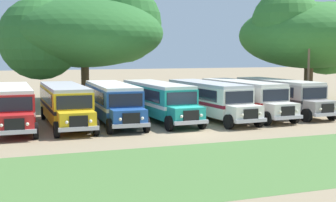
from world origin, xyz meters
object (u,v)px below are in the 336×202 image
object	(u,v)px
parked_bus_slot_3	(158,99)
parked_bus_slot_5	(243,96)
broad_shade_tree	(85,32)
utility_pole	(309,68)
parked_bus_slot_2	(113,101)
parked_bus_slot_4	(209,98)
parked_bus_slot_1	(65,103)
parked_bus_slot_0	(12,105)
parked_bus_slot_6	(280,95)
secondary_tree	(306,33)

from	to	relation	value
parked_bus_slot_3	parked_bus_slot_5	world-z (taller)	same
broad_shade_tree	utility_pole	world-z (taller)	broad_shade_tree
parked_bus_slot_2	parked_bus_slot_4	bearing A→B (deg)	85.97
parked_bus_slot_4	parked_bus_slot_1	bearing A→B (deg)	-97.21
parked_bus_slot_1	parked_bus_slot_2	world-z (taller)	same
parked_bus_slot_0	parked_bus_slot_6	world-z (taller)	same
parked_bus_slot_3	secondary_tree	bearing A→B (deg)	107.05
secondary_tree	parked_bus_slot_5	bearing A→B (deg)	-147.92
parked_bus_slot_1	parked_bus_slot_3	xyz separation A→B (m)	(6.97, 0.08, 0.00)
parked_bus_slot_2	utility_pole	xyz separation A→B (m)	(17.61, 0.76, 2.20)
parked_bus_slot_4	parked_bus_slot_0	bearing A→B (deg)	-96.80
parked_bus_slot_1	secondary_tree	bearing A→B (deg)	104.46
parked_bus_slot_1	utility_pole	distance (m)	21.20
parked_bus_slot_4	utility_pole	xyz separation A→B (m)	(10.20, 1.49, 2.20)
utility_pole	parked_bus_slot_3	bearing A→B (deg)	-176.70
parked_bus_slot_5	broad_shade_tree	bearing A→B (deg)	-147.64
parked_bus_slot_4	parked_bus_slot_3	bearing A→B (deg)	-103.93
parked_bus_slot_3	utility_pole	xyz separation A→B (m)	(14.09, 0.81, 2.20)
broad_shade_tree	parked_bus_slot_0	bearing A→B (deg)	-118.16
parked_bus_slot_1	parked_bus_slot_2	size ratio (longest dim) A/B	1.00
parked_bus_slot_5	secondary_tree	size ratio (longest dim) A/B	0.75
parked_bus_slot_0	parked_bus_slot_4	xyz separation A→B (m)	(14.40, -0.69, 0.00)
parked_bus_slot_3	parked_bus_slot_6	xyz separation A→B (m)	(10.82, 0.20, 0.00)
parked_bus_slot_0	parked_bus_slot_5	size ratio (longest dim) A/B	0.99
parked_bus_slot_0	parked_bus_slot_3	xyz separation A→B (m)	(10.51, -0.01, 0.00)
parked_bus_slot_3	broad_shade_tree	distance (m)	15.33
parked_bus_slot_6	secondary_tree	distance (m)	11.00
parked_bus_slot_2	parked_bus_slot_3	xyz separation A→B (m)	(3.52, -0.05, 0.00)
parked_bus_slot_4	parked_bus_slot_6	size ratio (longest dim) A/B	1.00
broad_shade_tree	secondary_tree	distance (m)	22.27
broad_shade_tree	parked_bus_slot_6	bearing A→B (deg)	-44.80
broad_shade_tree	secondary_tree	bearing A→B (deg)	-19.39
parked_bus_slot_0	parked_bus_slot_2	distance (m)	6.99
utility_pole	broad_shade_tree	bearing A→B (deg)	142.50
parked_bus_slot_1	parked_bus_slot_0	bearing A→B (deg)	-91.94
parked_bus_slot_0	parked_bus_slot_5	bearing A→B (deg)	89.37
parked_bus_slot_5	parked_bus_slot_1	bearing A→B (deg)	-93.89
parked_bus_slot_3	parked_bus_slot_5	xyz separation A→B (m)	(7.15, -0.21, 0.00)
parked_bus_slot_2	parked_bus_slot_5	distance (m)	10.67
parked_bus_slot_6	utility_pole	bearing A→B (deg)	97.35
parked_bus_slot_1	parked_bus_slot_4	bearing A→B (deg)	86.38
broad_shade_tree	parked_bus_slot_3	bearing A→B (deg)	-77.71
parked_bus_slot_3	parked_bus_slot_4	size ratio (longest dim) A/B	1.00
parked_bus_slot_2	broad_shade_tree	bearing A→B (deg)	179.64
parked_bus_slot_1	parked_bus_slot_4	distance (m)	10.88
broad_shade_tree	secondary_tree	xyz separation A→B (m)	(21.01, -7.40, -0.13)
parked_bus_slot_6	broad_shade_tree	world-z (taller)	broad_shade_tree
parked_bus_slot_2	parked_bus_slot_4	world-z (taller)	same
broad_shade_tree	utility_pole	size ratio (longest dim) A/B	2.36
secondary_tree	utility_pole	bearing A→B (deg)	-123.94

